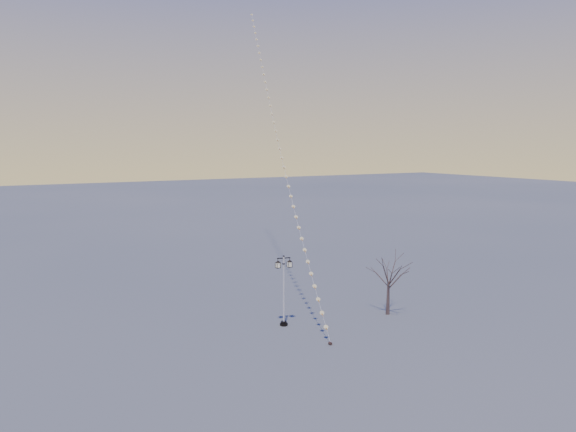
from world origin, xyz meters
TOP-DOWN VIEW (x-y plane):
  - ground at (0.00, 0.00)m, footprint 300.00×300.00m
  - street_lamp at (-1.32, 3.98)m, footprint 1.16×0.58m
  - bare_tree at (6.06, 2.45)m, footprint 2.55×2.55m
  - kite_train at (4.34, 15.18)m, footprint 10.42×31.56m

SIDE VIEW (x-z plane):
  - ground at x=0.00m, z-range 0.00..0.00m
  - street_lamp at x=-1.32m, z-range 0.25..4.88m
  - bare_tree at x=6.06m, z-range 0.82..5.06m
  - kite_train at x=4.34m, z-range -0.12..26.52m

